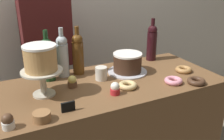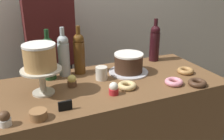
# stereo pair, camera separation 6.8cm
# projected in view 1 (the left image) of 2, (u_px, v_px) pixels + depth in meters

# --- Properties ---
(back_wall) EXTENTS (6.00, 0.05, 2.60)m
(back_wall) POSITION_uv_depth(u_px,v_px,m) (66.00, 0.00, 2.20)
(back_wall) COLOR silver
(back_wall) RESTS_ON ground_plane
(display_counter) EXTENTS (1.40, 0.64, 0.89)m
(display_counter) POSITION_uv_depth(u_px,v_px,m) (112.00, 139.00, 1.77)
(display_counter) COLOR brown
(display_counter) RESTS_ON ground_plane
(cake_stand_pedestal) EXTENTS (0.23, 0.23, 0.15)m
(cake_stand_pedestal) POSITION_uv_depth(u_px,v_px,m) (43.00, 78.00, 1.40)
(cake_stand_pedestal) COLOR beige
(cake_stand_pedestal) RESTS_ON display_counter
(white_layer_cake) EXTENTS (0.18, 0.18, 0.14)m
(white_layer_cake) POSITION_uv_depth(u_px,v_px,m) (40.00, 58.00, 1.36)
(white_layer_cake) COLOR tan
(white_layer_cake) RESTS_ON cake_stand_pedestal
(silver_serving_platter) EXTENTS (0.27, 0.27, 0.01)m
(silver_serving_platter) POSITION_uv_depth(u_px,v_px,m) (127.00, 72.00, 1.75)
(silver_serving_platter) COLOR silver
(silver_serving_platter) RESTS_ON display_counter
(chocolate_round_cake) EXTENTS (0.20, 0.20, 0.13)m
(chocolate_round_cake) POSITION_uv_depth(u_px,v_px,m) (128.00, 62.00, 1.72)
(chocolate_round_cake) COLOR #3D2619
(chocolate_round_cake) RESTS_ON silver_serving_platter
(wine_bottle_amber) EXTENTS (0.08, 0.08, 0.33)m
(wine_bottle_amber) POSITION_uv_depth(u_px,v_px,m) (78.00, 53.00, 1.68)
(wine_bottle_amber) COLOR #5B3814
(wine_bottle_amber) RESTS_ON display_counter
(wine_bottle_green) EXTENTS (0.08, 0.08, 0.33)m
(wine_bottle_green) POSITION_uv_depth(u_px,v_px,m) (48.00, 59.00, 1.58)
(wine_bottle_green) COLOR #193D1E
(wine_bottle_green) RESTS_ON display_counter
(wine_bottle_dark_red) EXTENTS (0.08, 0.08, 0.33)m
(wine_bottle_dark_red) POSITION_uv_depth(u_px,v_px,m) (152.00, 42.00, 1.94)
(wine_bottle_dark_red) COLOR black
(wine_bottle_dark_red) RESTS_ON display_counter
(wine_bottle_clear) EXTENTS (0.08, 0.08, 0.33)m
(wine_bottle_clear) POSITION_uv_depth(u_px,v_px,m) (63.00, 55.00, 1.64)
(wine_bottle_clear) COLOR #B2BCC1
(wine_bottle_clear) RESTS_ON display_counter
(cupcake_chocolate) EXTENTS (0.06, 0.06, 0.07)m
(cupcake_chocolate) POSITION_uv_depth(u_px,v_px,m) (8.00, 122.00, 1.12)
(cupcake_chocolate) COLOR white
(cupcake_chocolate) RESTS_ON display_counter
(cupcake_lemon) EXTENTS (0.06, 0.06, 0.07)m
(cupcake_lemon) POSITION_uv_depth(u_px,v_px,m) (72.00, 82.00, 1.52)
(cupcake_lemon) COLOR brown
(cupcake_lemon) RESTS_ON display_counter
(cupcake_vanilla) EXTENTS (0.06, 0.06, 0.07)m
(cupcake_vanilla) POSITION_uv_depth(u_px,v_px,m) (115.00, 89.00, 1.43)
(cupcake_vanilla) COLOR red
(cupcake_vanilla) RESTS_ON display_counter
(donut_chocolate) EXTENTS (0.11, 0.11, 0.03)m
(donut_chocolate) POSITION_uv_depth(u_px,v_px,m) (196.00, 81.00, 1.57)
(donut_chocolate) COLOR #472D1E
(donut_chocolate) RESTS_ON display_counter
(donut_maple) EXTENTS (0.11, 0.11, 0.03)m
(donut_maple) POSITION_uv_depth(u_px,v_px,m) (184.00, 70.00, 1.76)
(donut_maple) COLOR #B27F47
(donut_maple) RESTS_ON display_counter
(donut_pink) EXTENTS (0.11, 0.11, 0.03)m
(donut_pink) POSITION_uv_depth(u_px,v_px,m) (173.00, 81.00, 1.58)
(donut_pink) COLOR pink
(donut_pink) RESTS_ON display_counter
(donut_glazed) EXTENTS (0.11, 0.11, 0.03)m
(donut_glazed) POSITION_uv_depth(u_px,v_px,m) (128.00, 85.00, 1.52)
(donut_glazed) COLOR #E0C17F
(donut_glazed) RESTS_ON display_counter
(cookie_stack) EXTENTS (0.08, 0.08, 0.04)m
(cookie_stack) POSITION_uv_depth(u_px,v_px,m) (42.00, 116.00, 1.19)
(cookie_stack) COLOR olive
(cookie_stack) RESTS_ON display_counter
(price_sign_chalkboard) EXTENTS (0.07, 0.01, 0.05)m
(price_sign_chalkboard) POSITION_uv_depth(u_px,v_px,m) (68.00, 107.00, 1.26)
(price_sign_chalkboard) COLOR black
(price_sign_chalkboard) RESTS_ON display_counter
(coffee_cup_ceramic) EXTENTS (0.08, 0.08, 0.08)m
(coffee_cup_ceramic) POSITION_uv_depth(u_px,v_px,m) (101.00, 73.00, 1.62)
(coffee_cup_ceramic) COLOR silver
(coffee_cup_ceramic) RESTS_ON display_counter
(barista_figure) EXTENTS (0.36, 0.22, 1.60)m
(barista_figure) POSITION_uv_depth(u_px,v_px,m) (49.00, 65.00, 2.02)
(barista_figure) COLOR black
(barista_figure) RESTS_ON ground_plane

